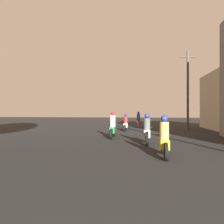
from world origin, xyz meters
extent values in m
cylinder|color=black|center=(1.18, 8.70, 0.30)|extent=(0.10, 0.60, 0.60)
cylinder|color=black|center=(1.18, 7.42, 0.30)|extent=(0.10, 0.60, 0.60)
cube|color=gold|center=(1.18, 8.06, 0.46)|extent=(0.30, 0.89, 0.33)
cylinder|color=black|center=(1.18, 8.47, 0.73)|extent=(0.60, 0.04, 0.04)
cylinder|color=#B28E47|center=(1.18, 7.97, 0.94)|extent=(0.32, 0.32, 0.61)
sphere|color=navy|center=(1.18, 7.97, 1.36)|extent=(0.24, 0.24, 0.24)
cylinder|color=black|center=(0.66, 11.72, 0.34)|extent=(0.10, 0.67, 0.67)
cylinder|color=black|center=(0.66, 10.46, 0.34)|extent=(0.10, 0.67, 0.67)
cube|color=#ADADB2|center=(0.66, 11.09, 0.52)|extent=(0.30, 0.80, 0.36)
cylinder|color=black|center=(0.66, 11.50, 0.80)|extent=(0.60, 0.04, 0.04)
cylinder|color=#4C514C|center=(0.66, 11.01, 0.99)|extent=(0.32, 0.32, 0.57)
sphere|color=navy|center=(0.66, 11.01, 1.39)|extent=(0.24, 0.24, 0.24)
cylinder|color=black|center=(-1.35, 14.09, 0.30)|extent=(0.10, 0.61, 0.61)
cylinder|color=black|center=(-1.35, 12.67, 0.30)|extent=(0.10, 0.61, 0.61)
cube|color=#1E6B33|center=(-1.35, 13.38, 0.49)|extent=(0.30, 0.91, 0.38)
cylinder|color=black|center=(-1.35, 13.84, 0.78)|extent=(0.60, 0.04, 0.04)
cylinder|color=silver|center=(-1.35, 13.29, 1.03)|extent=(0.32, 0.32, 0.70)
sphere|color=#A51919|center=(-1.35, 13.29, 1.50)|extent=(0.24, 0.24, 0.24)
cylinder|color=black|center=(-0.93, 19.31, 0.28)|extent=(0.10, 0.56, 0.56)
cylinder|color=black|center=(-0.93, 17.83, 0.28)|extent=(0.10, 0.56, 0.56)
cube|color=silver|center=(-0.93, 18.57, 0.45)|extent=(0.30, 0.92, 0.34)
cylinder|color=black|center=(-0.93, 19.05, 0.72)|extent=(0.60, 0.04, 0.04)
cylinder|color=maroon|center=(-0.93, 18.48, 0.91)|extent=(0.32, 0.32, 0.59)
sphere|color=navy|center=(-0.93, 18.48, 1.33)|extent=(0.24, 0.24, 0.24)
cylinder|color=black|center=(0.09, 23.06, 0.30)|extent=(0.10, 0.59, 0.59)
cylinder|color=black|center=(0.09, 21.59, 0.30)|extent=(0.10, 0.59, 0.59)
cube|color=red|center=(0.09, 22.32, 0.48)|extent=(0.30, 0.91, 0.38)
cylinder|color=black|center=(0.09, 22.80, 0.77)|extent=(0.60, 0.04, 0.04)
cylinder|color=navy|center=(0.09, 22.23, 1.02)|extent=(0.32, 0.32, 0.69)
sphere|color=navy|center=(0.09, 22.23, 1.48)|extent=(0.24, 0.24, 0.24)
cylinder|color=#4C4238|center=(4.42, 19.94, 3.44)|extent=(0.20, 0.20, 6.89)
cylinder|color=#4C4238|center=(4.42, 19.94, 6.39)|extent=(1.60, 0.10, 0.10)
camera|label=1|loc=(0.39, 0.14, 1.60)|focal=35.00mm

